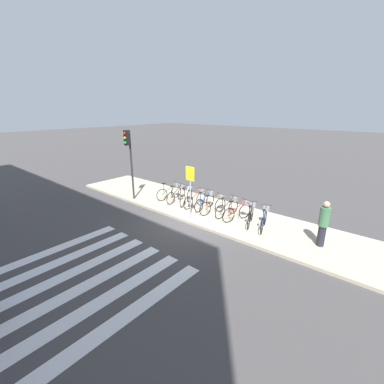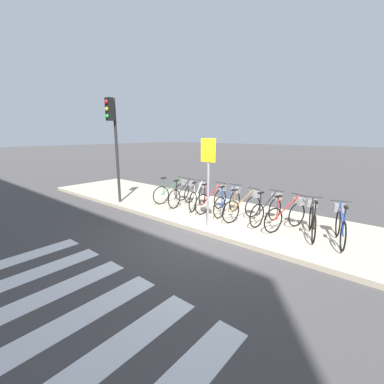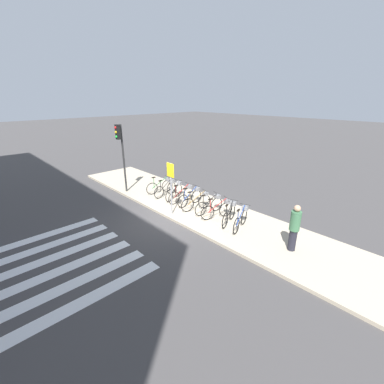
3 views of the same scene
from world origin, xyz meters
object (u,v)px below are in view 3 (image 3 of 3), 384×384
object	(u,v)px
parked_bicycle_0	(161,185)
parked_bicycle_9	(241,218)
parked_bicycle_3	(183,194)
parked_bicycle_5	(198,201)
traffic_light	(120,145)
parked_bicycle_8	(230,213)
parked_bicycle_1	(167,188)
pedestrian	(294,227)
parked_bicycle_4	(191,196)
sign_post	(171,180)
parked_bicycle_6	(210,204)
parked_bicycle_2	(175,190)
parked_bicycle_7	(219,209)

from	to	relation	value
parked_bicycle_0	parked_bicycle_9	size ratio (longest dim) A/B	1.02
parked_bicycle_3	parked_bicycle_5	world-z (taller)	same
parked_bicycle_3	traffic_light	bearing A→B (deg)	-157.37
parked_bicycle_8	parked_bicycle_9	bearing A→B (deg)	-3.55
parked_bicycle_1	parked_bicycle_9	world-z (taller)	same
pedestrian	traffic_light	xyz separation A→B (m)	(-9.17, -1.23, 1.74)
parked_bicycle_4	pedestrian	bearing A→B (deg)	-2.15
parked_bicycle_4	pedestrian	world-z (taller)	pedestrian
parked_bicycle_0	sign_post	xyz separation A→B (m)	(2.53, -1.34, 1.17)
parked_bicycle_6	traffic_light	size ratio (longest dim) A/B	0.42
parked_bicycle_1	parked_bicycle_9	xyz separation A→B (m)	(4.89, -0.05, 0.00)
parked_bicycle_9	traffic_light	bearing A→B (deg)	-169.75
parked_bicycle_4	parked_bicycle_0	bearing A→B (deg)	-178.93
parked_bicycle_3	parked_bicycle_2	bearing A→B (deg)	179.36
parked_bicycle_2	parked_bicycle_4	bearing A→B (deg)	1.84
parked_bicycle_4	parked_bicycle_8	size ratio (longest dim) A/B	1.05
traffic_light	parked_bicycle_2	bearing A→B (deg)	27.18
parked_bicycle_1	parked_bicycle_5	size ratio (longest dim) A/B	1.03
parked_bicycle_5	parked_bicycle_6	bearing A→B (deg)	12.52
parked_bicycle_6	parked_bicycle_2	bearing A→B (deg)	-179.52
parked_bicycle_2	parked_bicycle_3	bearing A→B (deg)	-0.64
parked_bicycle_6	parked_bicycle_9	size ratio (longest dim) A/B	1.03
traffic_light	sign_post	bearing A→B (deg)	0.69
parked_bicycle_8	traffic_light	world-z (taller)	traffic_light
sign_post	parked_bicycle_2	bearing A→B (deg)	135.43
parked_bicycle_9	parked_bicycle_2	bearing A→B (deg)	178.28
parked_bicycle_6	traffic_light	world-z (taller)	traffic_light
parked_bicycle_0	traffic_light	xyz separation A→B (m)	(-1.55, -1.39, 2.19)
parked_bicycle_1	parked_bicycle_8	distance (m)	4.27
parked_bicycle_6	pedestrian	world-z (taller)	pedestrian
parked_bicycle_8	parked_bicycle_5	bearing A→B (deg)	-178.87
parked_bicycle_8	parked_bicycle_1	bearing A→B (deg)	179.80
parked_bicycle_6	pedestrian	size ratio (longest dim) A/B	0.92
parked_bicycle_1	traffic_light	distance (m)	3.31
parked_bicycle_0	parked_bicycle_7	bearing A→B (deg)	-1.13
parked_bicycle_5	parked_bicycle_9	xyz separation A→B (m)	(2.47, -0.00, 0.00)
parked_bicycle_2	parked_bicycle_4	distance (m)	1.18
parked_bicycle_9	parked_bicycle_0	bearing A→B (deg)	178.71
parked_bicycle_9	sign_post	size ratio (longest dim) A/B	0.64
parked_bicycle_1	parked_bicycle_8	bearing A→B (deg)	-0.20
parked_bicycle_7	parked_bicycle_5	bearing A→B (deg)	-178.31
parked_bicycle_3	parked_bicycle_7	distance (m)	2.45
pedestrian	parked_bicycle_5	bearing A→B (deg)	179.59
parked_bicycle_4	sign_post	world-z (taller)	sign_post
parked_bicycle_3	traffic_light	world-z (taller)	traffic_light
parked_bicycle_2	parked_bicycle_9	world-z (taller)	same
parked_bicycle_8	sign_post	bearing A→B (deg)	-151.39
parked_bicycle_0	parked_bicycle_9	bearing A→B (deg)	-1.29
parked_bicycle_4	pedestrian	xyz separation A→B (m)	(5.27, -0.20, 0.45)
parked_bicycle_2	parked_bicycle_3	size ratio (longest dim) A/B	0.96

